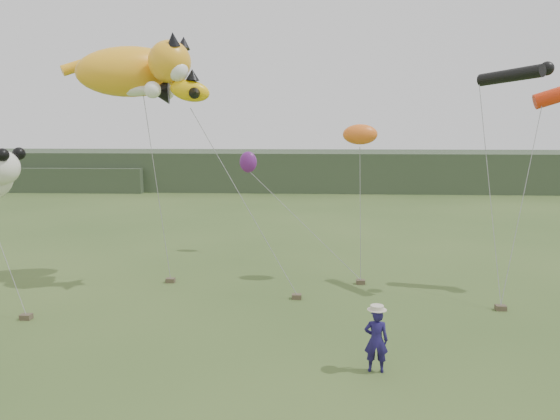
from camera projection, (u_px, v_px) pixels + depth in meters
The scene contains 7 objects.
ground at pixel (318, 352), 16.13m from camera, with size 120.00×120.00×0.00m, color #385123.
headland at pixel (287, 170), 60.13m from camera, with size 90.00×13.00×4.00m.
festival_attendant at pixel (376, 340), 14.74m from camera, with size 0.65×0.43×1.78m, color #1C144E.
sandbag_anchors at pixel (273, 295), 21.28m from camera, with size 17.12×5.35×0.19m.
cat_kite at pixel (139, 70), 22.33m from camera, with size 6.00×4.12×2.55m.
fish_kite at pixel (179, 90), 21.65m from camera, with size 2.69×1.76×1.39m.
misc_kites at pixel (313, 146), 24.91m from camera, with size 6.53×5.87×2.48m.
Camera 1 is at (-0.20, -15.36, 6.58)m, focal length 35.00 mm.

